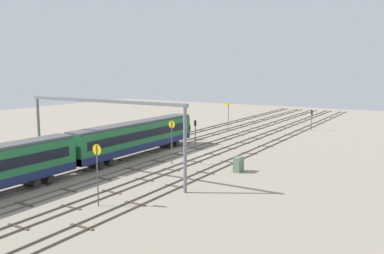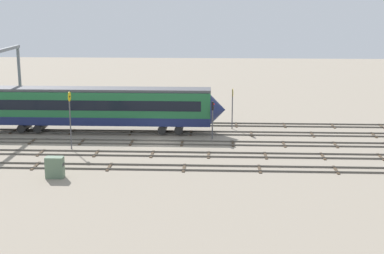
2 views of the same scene
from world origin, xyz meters
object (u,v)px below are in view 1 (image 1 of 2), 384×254
Objects in this scene: speed_sign_far_trackside at (172,136)px; signal_light_trackside_departure at (195,128)px; relay_cabinet at (238,164)px; overhead_gantry at (102,118)px; speed_sign_distant_end at (97,166)px; signal_light_trackside_approach at (312,117)px; speed_sign_mid_trackside at (178,123)px; speed_sign_near_foreground at (228,111)px.

speed_sign_far_trackside is 14.62m from signal_light_trackside_departure.
signal_light_trackside_departure is at bearing 46.70° from relay_cabinet.
relay_cabinet is (10.51, -11.93, -6.04)m from overhead_gantry.
overhead_gantry is 10.27m from speed_sign_distant_end.
signal_light_trackside_approach is at bearing -12.17° from overhead_gantry.
speed_sign_mid_trackside is 35.49m from speed_sign_distant_end.
signal_light_trackside_approach is 1.03× the size of signal_light_trackside_departure.
speed_sign_far_trackside is 1.01× the size of speed_sign_distant_end.
speed_sign_near_foreground is 1.14× the size of speed_sign_mid_trackside.
speed_sign_mid_trackside is 28.70m from signal_light_trackside_approach.
overhead_gantry reaches higher than speed_sign_far_trackside.
speed_sign_far_trackside is at bearing -16.60° from overhead_gantry.
relay_cabinet is at bearing -17.45° from speed_sign_distant_end.
signal_light_trackside_approach is at bearing 2.15° from relay_cabinet.
signal_light_trackside_approach is 38.23m from relay_cabinet.
speed_sign_mid_trackside is at bearing 21.25° from speed_sign_distant_end.
speed_sign_mid_trackside is 0.80× the size of speed_sign_far_trackside.
signal_light_trackside_approach is at bearing -36.52° from speed_sign_mid_trackside.
speed_sign_near_foreground is 0.92× the size of speed_sign_far_trackside.
overhead_gantry reaches higher than speed_sign_distant_end.
speed_sign_far_trackside is (-16.00, -9.45, 0.73)m from speed_sign_mid_trackside.
signal_light_trackside_approach is (4.53, -16.38, -0.68)m from speed_sign_near_foreground.
speed_sign_distant_end is at bearing -158.75° from speed_sign_mid_trackside.
speed_sign_mid_trackside is 23.98m from relay_cabinet.
overhead_gantry is 4.26× the size of speed_sign_near_foreground.
overhead_gantry is at bearing 131.38° from relay_cabinet.
signal_light_trackside_departure is (-2.18, -4.81, -0.33)m from speed_sign_mid_trackside.
speed_sign_near_foreground is 2.93× the size of relay_cabinet.
speed_sign_near_foreground is 35.63m from speed_sign_far_trackside.
speed_sign_distant_end reaches higher than signal_light_trackside_departure.
speed_sign_far_trackside is at bearing 11.31° from speed_sign_distant_end.
speed_sign_far_trackside is (-34.54, -8.75, 0.31)m from speed_sign_near_foreground.
signal_light_trackside_departure is (13.82, 4.64, -1.06)m from speed_sign_far_trackside.
speed_sign_near_foreground is 17.01m from signal_light_trackside_approach.
speed_sign_mid_trackside is at bearing 143.48° from signal_light_trackside_approach.
overhead_gantry is 23.88m from signal_light_trackside_departure.
speed_sign_distant_end is at bearing 162.55° from relay_cabinet.
signal_light_trackside_departure is 2.23× the size of relay_cabinet.
speed_sign_near_foreground is at bearing 105.44° from signal_light_trackside_approach.
speed_sign_far_trackside is at bearing -165.79° from speed_sign_near_foreground.
overhead_gantry is 5.60× the size of signal_light_trackside_departure.
speed_sign_distant_end is at bearing 175.70° from signal_light_trackside_approach.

